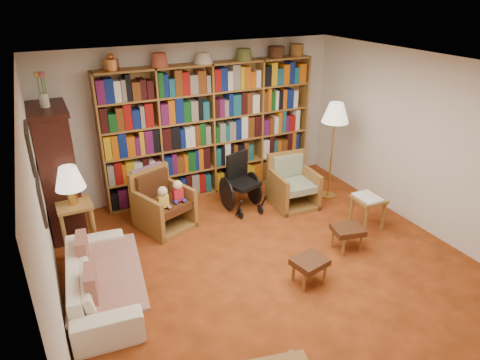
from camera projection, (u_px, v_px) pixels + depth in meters
floor at (267, 262)px, 5.60m from camera, size 5.00×5.00×0.00m
ceiling at (274, 68)px, 4.56m from camera, size 5.00×5.00×0.00m
wall_back at (196, 120)px, 7.13m from camera, size 5.00×0.00×5.00m
wall_front at (443, 304)px, 3.04m from camera, size 5.00×0.00×5.00m
wall_left at (43, 221)px, 4.09m from camera, size 0.00×5.00×5.00m
wall_right at (424, 144)px, 6.07m from camera, size 0.00×5.00×5.00m
bookshelf at (212, 126)px, 7.10m from camera, size 3.60×0.30×2.42m
curio_cabinet at (58, 171)px, 5.95m from camera, size 0.50×0.95×2.40m
framed_pictures at (36, 174)px, 4.19m from camera, size 0.03×0.52×0.97m
sofa at (101, 279)px, 4.87m from camera, size 1.83×0.85×0.52m
sofa_throw at (105, 275)px, 4.88m from camera, size 0.98×1.60×0.04m
cushion_left at (83, 252)px, 5.03m from camera, size 0.18×0.39×0.37m
cushion_right at (92, 286)px, 4.46m from camera, size 0.17×0.38×0.36m
side_table_lamp at (76, 215)px, 5.68m from camera, size 0.46×0.46×0.70m
table_lamp at (69, 179)px, 5.46m from camera, size 0.38×0.38×0.52m
armchair_leather at (162, 203)px, 6.34m from camera, size 0.95×0.95×0.88m
armchair_sage at (291, 186)px, 7.00m from camera, size 0.71×0.74×0.83m
wheelchair at (241, 184)px, 6.85m from camera, size 0.55×0.72×0.90m
floor_lamp at (335, 117)px, 6.77m from camera, size 0.43×0.43×1.63m
side_table_papers at (368, 204)px, 6.21m from camera, size 0.42×0.42×0.54m
footstool_a at (310, 264)px, 5.12m from camera, size 0.45×0.41×0.33m
footstool_b at (348, 231)px, 5.78m from camera, size 0.46×0.42×0.34m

